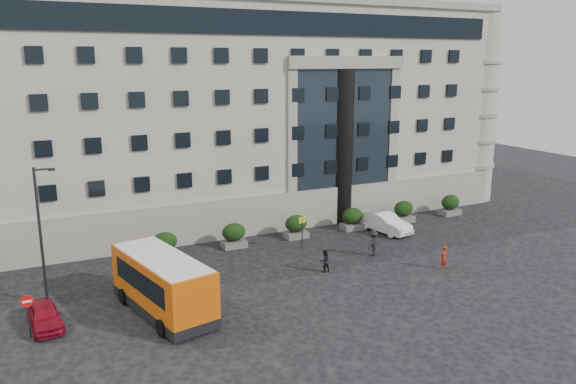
% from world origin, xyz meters
% --- Properties ---
extents(ground, '(120.00, 120.00, 0.00)m').
position_xyz_m(ground, '(0.00, 0.00, 0.00)').
color(ground, black).
rests_on(ground, ground).
extents(civic_building, '(44.00, 24.00, 18.00)m').
position_xyz_m(civic_building, '(6.00, 22.00, 9.00)').
color(civic_building, gray).
rests_on(civic_building, ground).
extents(entrance_column, '(1.80, 1.80, 13.00)m').
position_xyz_m(entrance_column, '(12.00, 10.30, 6.50)').
color(entrance_column, black).
rests_on(entrance_column, ground).
extents(hedge_a, '(1.80, 1.26, 1.84)m').
position_xyz_m(hedge_a, '(-4.00, 7.80, 0.93)').
color(hedge_a, '#575754').
rests_on(hedge_a, ground).
extents(hedge_b, '(1.80, 1.26, 1.84)m').
position_xyz_m(hedge_b, '(1.20, 7.80, 0.93)').
color(hedge_b, '#575754').
rests_on(hedge_b, ground).
extents(hedge_c, '(1.80, 1.26, 1.84)m').
position_xyz_m(hedge_c, '(6.40, 7.80, 0.93)').
color(hedge_c, '#575754').
rests_on(hedge_c, ground).
extents(hedge_d, '(1.80, 1.26, 1.84)m').
position_xyz_m(hedge_d, '(11.60, 7.80, 0.93)').
color(hedge_d, '#575754').
rests_on(hedge_d, ground).
extents(hedge_e, '(1.80, 1.26, 1.84)m').
position_xyz_m(hedge_e, '(16.80, 7.80, 0.93)').
color(hedge_e, '#575754').
rests_on(hedge_e, ground).
extents(hedge_f, '(1.80, 1.26, 1.84)m').
position_xyz_m(hedge_f, '(22.00, 7.80, 0.93)').
color(hedge_f, '#575754').
rests_on(hedge_f, ground).
extents(street_lamp, '(1.16, 0.18, 8.00)m').
position_xyz_m(street_lamp, '(-11.94, 3.00, 4.37)').
color(street_lamp, '#262628').
rests_on(street_lamp, ground).
extents(bus_stop_sign, '(0.50, 0.08, 2.52)m').
position_xyz_m(bus_stop_sign, '(5.50, 5.00, 1.73)').
color(bus_stop_sign, '#262628').
rests_on(bus_stop_sign, ground).
extents(no_entry_sign, '(0.64, 0.16, 2.32)m').
position_xyz_m(no_entry_sign, '(-13.00, -1.04, 1.65)').
color(no_entry_sign, '#262628').
rests_on(no_entry_sign, ground).
extents(minibus, '(4.30, 8.20, 3.26)m').
position_xyz_m(minibus, '(-6.22, -1.02, 1.79)').
color(minibus, '#C24E09').
rests_on(minibus, ground).
extents(red_truck, '(3.10, 5.31, 2.69)m').
position_xyz_m(red_truck, '(-12.93, 18.37, 1.38)').
color(red_truck, maroon).
rests_on(red_truck, ground).
extents(parked_car_a, '(1.87, 3.87, 1.28)m').
position_xyz_m(parked_car_a, '(-12.27, -0.07, 0.64)').
color(parked_car_a, maroon).
rests_on(parked_car_a, ground).
extents(white_taxi, '(2.69, 5.07, 1.59)m').
position_xyz_m(white_taxi, '(13.59, 6.06, 0.79)').
color(white_taxi, white).
rests_on(white_taxi, ground).
extents(pedestrian_a, '(0.68, 0.55, 1.63)m').
position_xyz_m(pedestrian_a, '(12.27, -2.56, 0.81)').
color(pedestrian_a, '#9E220F').
rests_on(pedestrian_a, ground).
extents(pedestrian_b, '(0.81, 0.66, 1.55)m').
position_xyz_m(pedestrian_b, '(4.83, 0.46, 0.77)').
color(pedestrian_b, black).
rests_on(pedestrian_b, ground).
extents(pedestrian_c, '(1.41, 1.24, 1.90)m').
position_xyz_m(pedestrian_c, '(9.48, 1.67, 0.95)').
color(pedestrian_c, black).
rests_on(pedestrian_c, ground).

